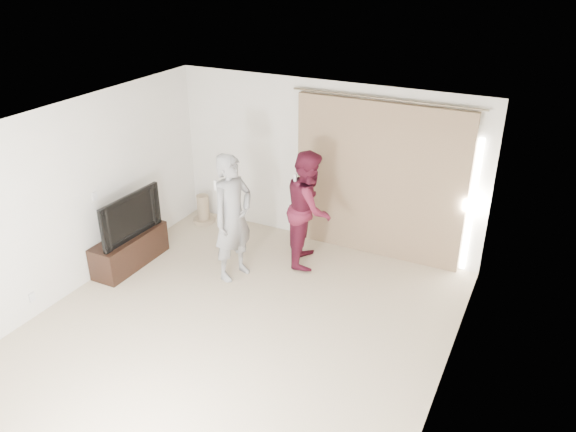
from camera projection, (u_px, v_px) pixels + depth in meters
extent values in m
plane|color=beige|center=(236.00, 330.00, 7.04)|extent=(5.50, 5.50, 0.00)
cube|color=white|center=(325.00, 164.00, 8.69)|extent=(5.00, 0.04, 2.60)
cube|color=white|center=(71.00, 200.00, 7.47)|extent=(0.04, 5.50, 2.60)
cube|color=silver|center=(95.00, 196.00, 7.83)|extent=(0.02, 0.08, 0.12)
cube|color=silver|center=(32.00, 297.00, 7.18)|extent=(0.02, 0.08, 0.12)
cube|color=silver|center=(226.00, 131.00, 5.91)|extent=(5.00, 5.50, 0.01)
cube|color=#977A5D|center=(378.00, 181.00, 8.32)|extent=(2.60, 0.10, 2.40)
cylinder|color=#69604D|center=(385.00, 99.00, 7.78)|extent=(2.80, 0.03, 0.03)
cube|color=white|center=(471.00, 207.00, 7.87)|extent=(0.08, 0.04, 2.00)
cube|color=black|center=(130.00, 250.00, 8.41)|extent=(0.44, 1.27, 0.49)
imported|color=black|center=(125.00, 215.00, 8.15)|extent=(0.20, 1.17, 0.67)
cylinder|color=tan|center=(204.00, 220.00, 9.80)|extent=(0.37, 0.37, 0.06)
cylinder|color=tan|center=(203.00, 207.00, 9.69)|extent=(0.21, 0.21, 0.43)
imported|color=gray|center=(233.00, 218.00, 7.83)|extent=(0.61, 0.77, 1.86)
cube|color=silver|center=(216.00, 185.00, 7.61)|extent=(0.04, 0.04, 0.14)
cube|color=silver|center=(225.00, 188.00, 7.84)|extent=(0.05, 0.05, 0.09)
imported|color=#541427|center=(309.00, 208.00, 8.24)|extent=(0.90, 1.02, 1.76)
cube|color=silver|center=(295.00, 179.00, 8.02)|extent=(0.04, 0.04, 0.14)
cube|color=silver|center=(302.00, 181.00, 8.25)|extent=(0.05, 0.05, 0.09)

